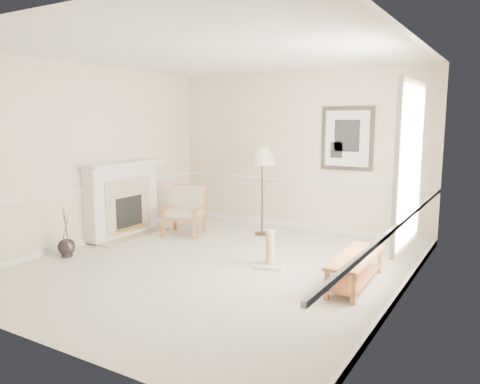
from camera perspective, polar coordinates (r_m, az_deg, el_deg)
name	(u,v)px	position (r m, az deg, el deg)	size (l,w,h in m)	color
ground	(216,265)	(6.64, -2.99, -8.93)	(5.50, 5.50, 0.00)	silver
room	(226,132)	(6.32, -1.69, 7.38)	(5.04, 5.54, 2.92)	beige
fireplace	(123,200)	(8.41, -14.08, -0.94)	(0.64, 1.64, 1.31)	white
floor_vase	(67,247)	(7.48, -20.38, -6.36)	(0.26, 0.26, 0.76)	black
armchair	(186,208)	(8.45, -6.60, -1.93)	(0.82, 0.85, 0.85)	#AE6038
floor_lamp	(262,158)	(8.18, 2.75, 4.14)	(0.64, 0.64, 1.56)	black
bench	(355,265)	(5.97, 13.90, -8.67)	(0.44, 1.36, 0.38)	#AE6038
scratching_post	(270,255)	(6.53, 3.69, -7.73)	(0.45, 0.45, 0.53)	beige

